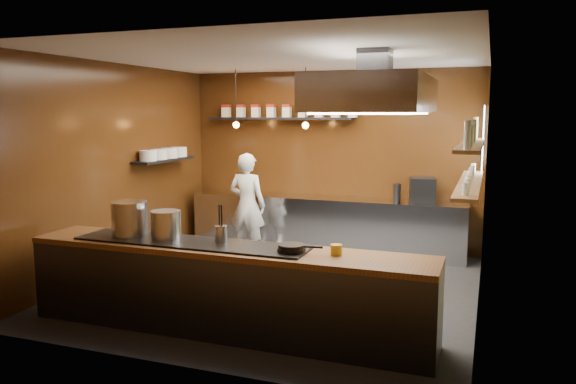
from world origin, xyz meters
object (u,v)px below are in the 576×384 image
at_px(stockpot_large, 129,219).
at_px(espresso_machine, 422,190).
at_px(extractor_hood, 374,94).
at_px(chef, 247,205).
at_px(stockpot_small, 166,225).

bearing_deg(stockpot_large, espresso_machine, 54.10).
distance_m(extractor_hood, stockpot_large, 3.07).
bearing_deg(stockpot_large, chef, 87.82).
xyz_separation_m(stockpot_large, chef, (0.11, 2.94, -0.30)).
xyz_separation_m(stockpot_small, chef, (-0.34, 2.92, -0.26)).
bearing_deg(chef, stockpot_small, 98.68).
relative_size(stockpot_large, espresso_machine, 1.03).
height_order(stockpot_small, chef, chef).
bearing_deg(stockpot_small, chef, 96.58).
relative_size(stockpot_large, stockpot_small, 1.22).
relative_size(stockpot_large, chef, 0.24).
xyz_separation_m(stockpot_large, espresso_machine, (2.75, 3.79, -0.04)).
relative_size(extractor_hood, stockpot_small, 6.14).
xyz_separation_m(espresso_machine, chef, (-2.63, -0.85, -0.26)).
distance_m(espresso_machine, chef, 2.78).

